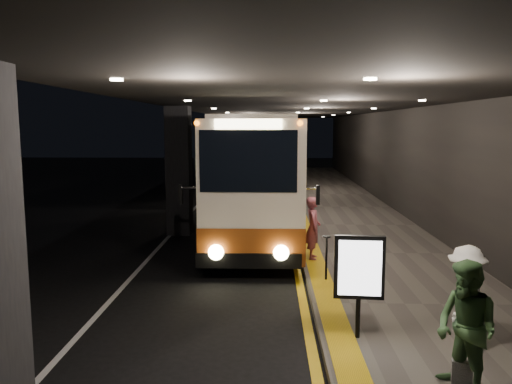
{
  "coord_description": "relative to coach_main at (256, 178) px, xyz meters",
  "views": [
    {
      "loc": [
        1.64,
        -13.0,
        3.75
      ],
      "look_at": [
        1.2,
        2.32,
        1.7
      ],
      "focal_mm": 35.0,
      "sensor_mm": 36.0,
      "label": 1
    }
  ],
  "objects": [
    {
      "name": "bag_polka",
      "position": [
        3.2,
        -10.99,
        -1.56
      ],
      "size": [
        0.3,
        0.19,
        0.33
      ],
      "primitive_type": "cube",
      "rotation": [
        0.0,
        0.0,
        -0.27
      ],
      "color": "black",
      "rests_on": "sidewalk"
    },
    {
      "name": "kerb_stripe_yellow",
      "position": [
        1.22,
        0.35,
        -1.87
      ],
      "size": [
        0.18,
        50.0,
        0.01
      ],
      "primitive_type": "cube",
      "color": "gold",
      "rests_on": "ground"
    },
    {
      "name": "info_sign",
      "position": [
        2.01,
        -9.48,
        -0.53
      ],
      "size": [
        0.85,
        0.18,
        1.78
      ],
      "rotation": [
        0.0,
        0.0,
        -0.08
      ],
      "color": "black",
      "rests_on": "sidewalk"
    },
    {
      "name": "terminal_wall",
      "position": [
        5.87,
        0.35,
        1.13
      ],
      "size": [
        0.1,
        50.0,
        6.0
      ],
      "primitive_type": "cube",
      "color": "black",
      "rests_on": "ground"
    },
    {
      "name": "passenger_boarding",
      "position": [
        1.67,
        -4.4,
        -0.87
      ],
      "size": [
        0.43,
        0.64,
        1.7
      ],
      "primitive_type": "imported",
      "rotation": [
        0.0,
        0.0,
        1.53
      ],
      "color": "#A74E57",
      "rests_on": "sidewalk"
    },
    {
      "name": "coach_second",
      "position": [
        -0.32,
        14.4,
        -0.16
      ],
      "size": [
        2.99,
        11.48,
        3.57
      ],
      "rotation": [
        0.0,
        0.0,
        -0.05
      ],
      "color": "silver",
      "rests_on": "ground"
    },
    {
      "name": "stanchion_post",
      "position": [
        1.83,
        -6.28,
        -1.21
      ],
      "size": [
        0.05,
        0.05,
        1.04
      ],
      "primitive_type": "cylinder",
      "color": "black",
      "rests_on": "sidewalk"
    },
    {
      "name": "canopy",
      "position": [
        1.37,
        0.35,
        2.73
      ],
      "size": [
        9.0,
        50.0,
        0.4
      ],
      "primitive_type": "cube",
      "color": "black",
      "rests_on": "support_columns"
    },
    {
      "name": "ground",
      "position": [
        -1.13,
        -4.65,
        -1.87
      ],
      "size": [
        90.0,
        90.0,
        0.0
      ],
      "primitive_type": "plane",
      "color": "black"
    },
    {
      "name": "passenger_waiting_green",
      "position": [
        3.13,
        -11.24,
        -0.81
      ],
      "size": [
        0.87,
        1.04,
        1.83
      ],
      "primitive_type": "imported",
      "rotation": [
        0.0,
        0.0,
        -1.14
      ],
      "color": "#3F693A",
      "rests_on": "sidewalk"
    },
    {
      "name": "sidewalk",
      "position": [
        3.62,
        0.35,
        -1.8
      ],
      "size": [
        4.5,
        50.0,
        0.15
      ],
      "primitive_type": "cube",
      "color": "#514C44",
      "rests_on": "ground"
    },
    {
      "name": "coach_main",
      "position": [
        0.0,
        0.0,
        0.0
      ],
      "size": [
        2.71,
        12.58,
        3.91
      ],
      "rotation": [
        0.0,
        0.0,
        0.01
      ],
      "color": "silver",
      "rests_on": "ground"
    },
    {
      "name": "support_columns",
      "position": [
        -2.63,
        -0.65,
        0.33
      ],
      "size": [
        0.8,
        24.8,
        4.4
      ],
      "color": "black",
      "rests_on": "ground"
    },
    {
      "name": "lane_line_white",
      "position": [
        -2.93,
        0.35,
        -1.87
      ],
      "size": [
        0.12,
        50.0,
        0.01
      ],
      "primitive_type": "cube",
      "color": "silver",
      "rests_on": "ground"
    },
    {
      "name": "tactile_strip",
      "position": [
        1.72,
        0.35,
        -1.72
      ],
      "size": [
        0.5,
        50.0,
        0.01
      ],
      "primitive_type": "cube",
      "color": "gold",
      "rests_on": "sidewalk"
    },
    {
      "name": "passenger_waiting_white",
      "position": [
        3.7,
        -9.75,
        -0.88
      ],
      "size": [
        1.02,
        1.18,
        1.68
      ],
      "primitive_type": "imported",
      "rotation": [
        0.0,
        0.0,
        -2.16
      ],
      "color": "white",
      "rests_on": "sidewalk"
    }
  ]
}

